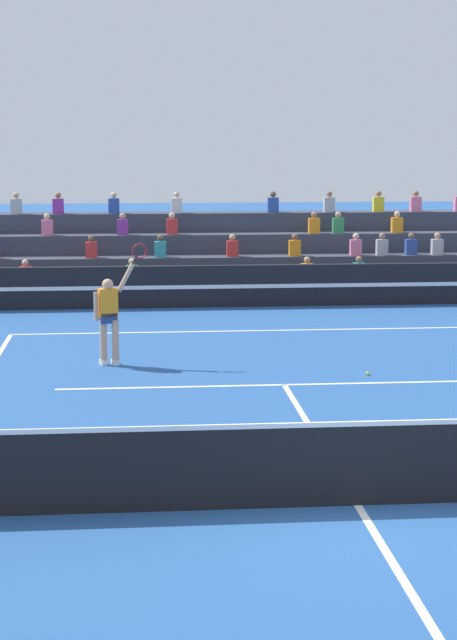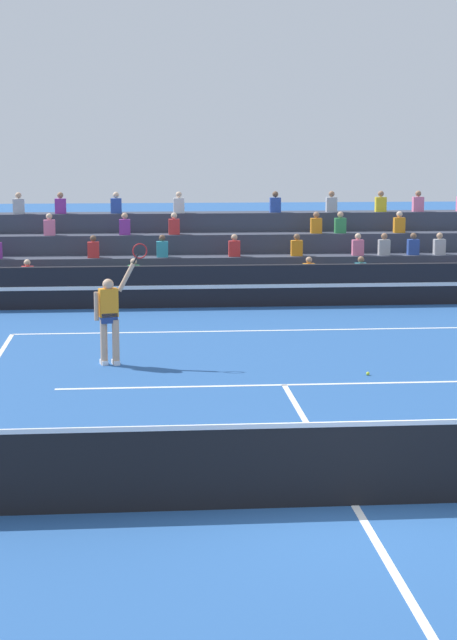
% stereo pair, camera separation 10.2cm
% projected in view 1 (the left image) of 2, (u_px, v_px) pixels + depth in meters
% --- Properties ---
extents(ground_plane, '(120.00, 120.00, 0.00)m').
position_uv_depth(ground_plane, '(358.00, 505.00, 13.05)').
color(ground_plane, '#285699').
extents(court_lines, '(11.10, 23.90, 0.01)m').
position_uv_depth(court_lines, '(358.00, 505.00, 13.05)').
color(court_lines, white).
rests_on(court_lines, ground).
extents(tennis_net, '(12.00, 0.10, 1.10)m').
position_uv_depth(tennis_net, '(359.00, 462.00, 12.96)').
color(tennis_net, '#2D6B38').
rests_on(tennis_net, ground).
extents(sponsor_banner_wall, '(18.00, 0.26, 1.10)m').
position_uv_depth(sponsor_banner_wall, '(237.00, 286.00, 28.19)').
color(sponsor_banner_wall, black).
rests_on(sponsor_banner_wall, ground).
extents(bleacher_stand, '(17.14, 3.80, 2.83)m').
position_uv_depth(bleacher_stand, '(227.00, 261.00, 31.25)').
color(bleacher_stand, '#383D4C').
rests_on(bleacher_stand, ground).
extents(tennis_player, '(1.11, 0.37, 2.44)m').
position_uv_depth(tennis_player, '(110.00, 315.00, 20.90)').
color(tennis_player, tan).
rests_on(tennis_player, ground).
extents(tennis_ball, '(0.07, 0.07, 0.07)m').
position_uv_depth(tennis_ball, '(368.00, 373.00, 20.14)').
color(tennis_ball, '#C6DB33').
rests_on(tennis_ball, ground).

